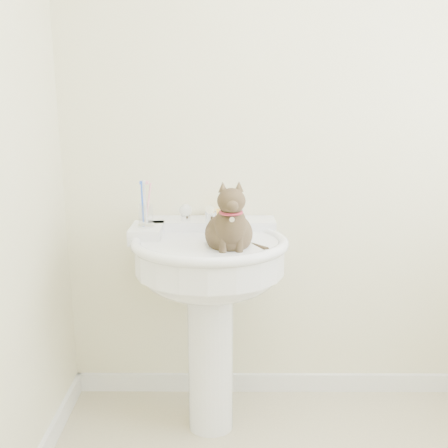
{
  "coord_description": "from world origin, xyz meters",
  "views": [
    {
      "loc": [
        -0.37,
        -1.21,
        1.42
      ],
      "look_at": [
        -0.38,
        0.77,
        0.93
      ],
      "focal_mm": 42.0,
      "sensor_mm": 36.0,
      "label": 1
    }
  ],
  "objects": [
    {
      "name": "wall_back",
      "position": [
        0.0,
        1.1,
        1.25
      ],
      "size": [
        2.2,
        0.0,
        2.5
      ],
      "primitive_type": null,
      "color": "beige",
      "rests_on": "ground"
    },
    {
      "name": "baseboard_back",
      "position": [
        0.0,
        1.09,
        0.04
      ],
      "size": [
        2.2,
        0.02,
        0.09
      ],
      "primitive_type": "cube",
      "color": "white",
      "rests_on": "floor"
    },
    {
      "name": "pedestal_sink",
      "position": [
        -0.44,
        0.81,
        0.7
      ],
      "size": [
        0.64,
        0.63,
        0.89
      ],
      "color": "white",
      "rests_on": "floor"
    },
    {
      "name": "faucet",
      "position": [
        -0.44,
        0.97,
        0.93
      ],
      "size": [
        0.28,
        0.12,
        0.14
      ],
      "color": "silver",
      "rests_on": "pedestal_sink"
    },
    {
      "name": "soap_bar",
      "position": [
        -0.41,
        1.06,
        0.9
      ],
      "size": [
        0.1,
        0.08,
        0.03
      ],
      "primitive_type": "cube",
      "rotation": [
        0.0,
        0.0,
        0.34
      ],
      "color": "gold",
      "rests_on": "pedestal_sink"
    },
    {
      "name": "toothbrush_cup",
      "position": [
        -0.7,
        0.88,
        0.94
      ],
      "size": [
        0.07,
        0.07,
        0.19
      ],
      "rotation": [
        0.0,
        0.0,
        0.06
      ],
      "color": "silver",
      "rests_on": "pedestal_sink"
    },
    {
      "name": "cat",
      "position": [
        -0.36,
        0.72,
        0.92
      ],
      "size": [
        0.2,
        0.26,
        0.37
      ],
      "rotation": [
        0.0,
        0.0,
        0.08
      ],
      "color": "#4C3823",
      "rests_on": "pedestal_sink"
    }
  ]
}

